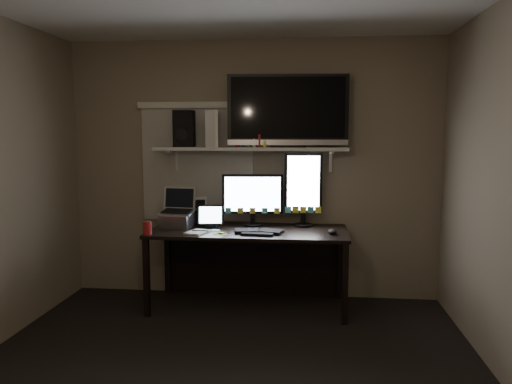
# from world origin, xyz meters

# --- Properties ---
(floor) EXTENTS (3.60, 3.60, 0.00)m
(floor) POSITION_xyz_m (0.00, 0.00, 0.00)
(floor) COLOR black
(floor) RESTS_ON ground
(back_wall) EXTENTS (3.60, 0.00, 3.60)m
(back_wall) POSITION_xyz_m (0.00, 1.80, 1.25)
(back_wall) COLOR #7D6E59
(back_wall) RESTS_ON floor
(window_blinds) EXTENTS (1.10, 0.02, 1.10)m
(window_blinds) POSITION_xyz_m (-0.55, 1.79, 1.30)
(window_blinds) COLOR #B6B4A4
(window_blinds) RESTS_ON back_wall
(desk) EXTENTS (1.80, 0.75, 0.73)m
(desk) POSITION_xyz_m (0.00, 1.55, 0.55)
(desk) COLOR black
(desk) RESTS_ON floor
(wall_shelf) EXTENTS (1.80, 0.35, 0.03)m
(wall_shelf) POSITION_xyz_m (0.00, 1.62, 1.46)
(wall_shelf) COLOR beige
(wall_shelf) RESTS_ON back_wall
(monitor_landscape) EXTENTS (0.58, 0.11, 0.51)m
(monitor_landscape) POSITION_xyz_m (0.02, 1.62, 0.98)
(monitor_landscape) COLOR black
(monitor_landscape) RESTS_ON desk
(monitor_portrait) EXTENTS (0.36, 0.10, 0.71)m
(monitor_portrait) POSITION_xyz_m (0.49, 1.66, 1.09)
(monitor_portrait) COLOR black
(monitor_portrait) RESTS_ON desk
(keyboard) EXTENTS (0.44, 0.20, 0.03)m
(keyboard) POSITION_xyz_m (0.11, 1.30, 0.74)
(keyboard) COLOR black
(keyboard) RESTS_ON desk
(mouse) EXTENTS (0.09, 0.13, 0.04)m
(mouse) POSITION_xyz_m (0.76, 1.31, 0.75)
(mouse) COLOR black
(mouse) RESTS_ON desk
(notepad) EXTENTS (0.22, 0.26, 0.01)m
(notepad) POSITION_xyz_m (-0.43, 1.24, 0.74)
(notepad) COLOR silver
(notepad) RESTS_ON desk
(tablet) EXTENTS (0.26, 0.14, 0.22)m
(tablet) POSITION_xyz_m (-0.36, 1.48, 0.84)
(tablet) COLOR black
(tablet) RESTS_ON desk
(file_sorter) EXTENTS (0.22, 0.14, 0.26)m
(file_sorter) POSITION_xyz_m (-0.56, 1.66, 0.86)
(file_sorter) COLOR black
(file_sorter) RESTS_ON desk
(laptop) EXTENTS (0.35, 0.30, 0.36)m
(laptop) POSITION_xyz_m (-0.68, 1.48, 0.91)
(laptop) COLOR silver
(laptop) RESTS_ON desk
(cup) EXTENTS (0.08, 0.08, 0.11)m
(cup) POSITION_xyz_m (-0.85, 1.12, 0.79)
(cup) COLOR maroon
(cup) RESTS_ON desk
(sticky_notes) EXTENTS (0.31, 0.23, 0.00)m
(sticky_notes) POSITION_xyz_m (-0.25, 1.31, 0.73)
(sticky_notes) COLOR yellow
(sticky_notes) RESTS_ON desk
(tv) EXTENTS (1.12, 0.27, 0.67)m
(tv) POSITION_xyz_m (0.34, 1.62, 1.81)
(tv) COLOR black
(tv) RESTS_ON wall_shelf
(game_console) EXTENTS (0.14, 0.30, 0.34)m
(game_console) POSITION_xyz_m (-0.36, 1.63, 1.65)
(game_console) COLOR beige
(game_console) RESTS_ON wall_shelf
(speaker) EXTENTS (0.21, 0.25, 0.34)m
(speaker) POSITION_xyz_m (-0.63, 1.63, 1.65)
(speaker) COLOR black
(speaker) RESTS_ON wall_shelf
(bottles) EXTENTS (0.22, 0.10, 0.14)m
(bottles) POSITION_xyz_m (0.01, 1.58, 1.55)
(bottles) COLOR #A50F0C
(bottles) RESTS_ON wall_shelf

